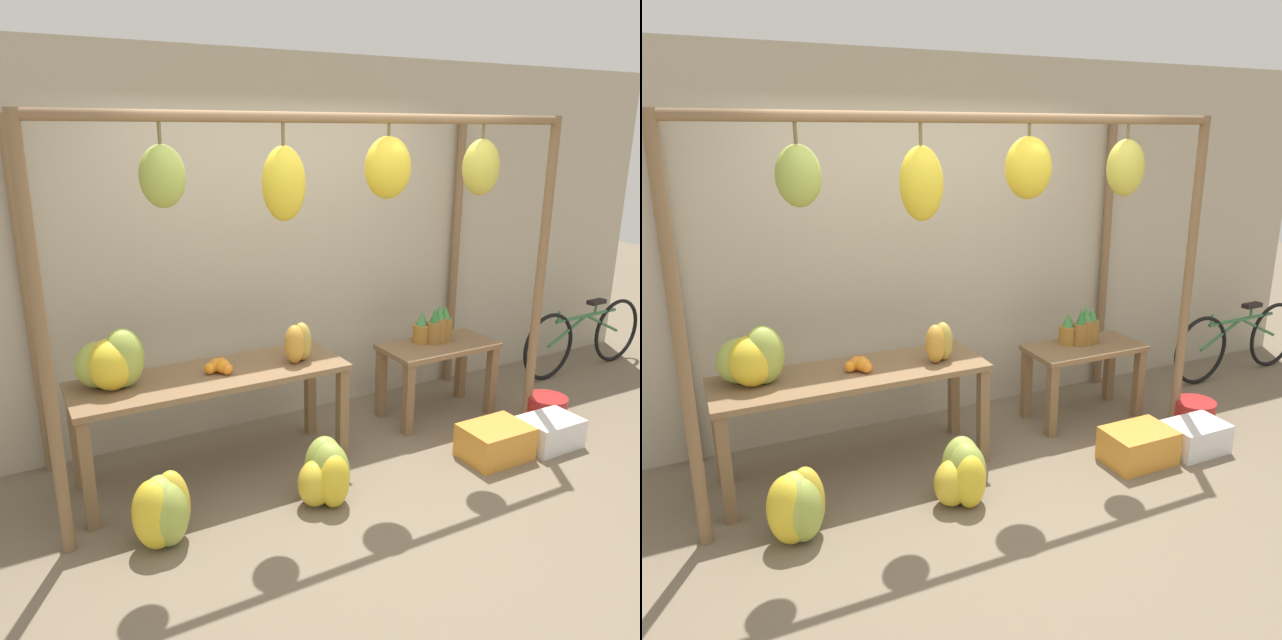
{
  "view_description": "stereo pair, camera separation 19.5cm",
  "coord_description": "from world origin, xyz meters",
  "views": [
    {
      "loc": [
        -1.89,
        -2.84,
        2.24
      ],
      "look_at": [
        0.06,
        0.83,
        0.99
      ],
      "focal_mm": 35.0,
      "sensor_mm": 36.0,
      "label": 1
    },
    {
      "loc": [
        -1.72,
        -2.93,
        2.24
      ],
      "look_at": [
        0.06,
        0.83,
        0.99
      ],
      "focal_mm": 35.0,
      "sensor_mm": 36.0,
      "label": 2
    }
  ],
  "objects": [
    {
      "name": "shop_wall_back",
      "position": [
        0.0,
        1.51,
        1.4
      ],
      "size": [
        8.0,
        0.08,
        2.8
      ],
      "color": "#B2A893",
      "rests_on": "ground_plane"
    },
    {
      "name": "banana_pile_on_table",
      "position": [
        -1.35,
        0.89,
        0.9
      ],
      "size": [
        0.49,
        0.48,
        0.37
      ],
      "color": "#9EB247",
      "rests_on": "display_table_main"
    },
    {
      "name": "stall_awning",
      "position": [
        0.04,
        0.58,
        1.78
      ],
      "size": [
        3.54,
        1.16,
        2.35
      ],
      "color": "brown",
      "rests_on": "ground_plane"
    },
    {
      "name": "fruit_crate_purple",
      "position": [
        1.58,
        0.05,
        0.11
      ],
      "size": [
        0.42,
        0.31,
        0.22
      ],
      "color": "silver",
      "rests_on": "ground_plane"
    },
    {
      "name": "parked_bicycle",
      "position": [
        3.07,
        1.02,
        0.34
      ],
      "size": [
        1.65,
        0.1,
        0.69
      ],
      "color": "black",
      "rests_on": "ground_plane"
    },
    {
      "name": "display_table_main",
      "position": [
        -0.74,
        0.83,
        0.63
      ],
      "size": [
        1.79,
        0.59,
        0.74
      ],
      "color": "brown",
      "rests_on": "ground_plane"
    },
    {
      "name": "banana_pile_ground_right",
      "position": [
        -0.24,
        0.19,
        0.19
      ],
      "size": [
        0.42,
        0.37,
        0.42
      ],
      "color": "#9EB247",
      "rests_on": "ground_plane"
    },
    {
      "name": "papaya_pile",
      "position": [
        -0.15,
        0.76,
        0.87
      ],
      "size": [
        0.24,
        0.22,
        0.27
      ],
      "color": "#B2993D",
      "rests_on": "display_table_main"
    },
    {
      "name": "orange_pile",
      "position": [
        -0.69,
        0.82,
        0.78
      ],
      "size": [
        0.17,
        0.21,
        0.1
      ],
      "color": "orange",
      "rests_on": "display_table_main"
    },
    {
      "name": "pineapple_cluster",
      "position": [
        1.17,
        0.94,
        0.74
      ],
      "size": [
        0.32,
        0.2,
        0.32
      ],
      "color": "olive",
      "rests_on": "display_table_side"
    },
    {
      "name": "fruit_crate_white",
      "position": [
        1.09,
        0.11,
        0.12
      ],
      "size": [
        0.47,
        0.35,
        0.24
      ],
      "color": "orange",
      "rests_on": "ground_plane"
    },
    {
      "name": "display_table_side",
      "position": [
        1.17,
        0.89,
        0.47
      ],
      "size": [
        0.93,
        0.47,
        0.61
      ],
      "color": "brown",
      "rests_on": "ground_plane"
    },
    {
      "name": "blue_bucket",
      "position": [
        1.85,
        0.34,
        0.11
      ],
      "size": [
        0.31,
        0.31,
        0.22
      ],
      "color": "#AD2323",
      "rests_on": "ground_plane"
    },
    {
      "name": "banana_pile_ground_left",
      "position": [
        -1.24,
        0.25,
        0.2
      ],
      "size": [
        0.4,
        0.39,
        0.43
      ],
      "color": "gold",
      "rests_on": "ground_plane"
    },
    {
      "name": "ground_plane",
      "position": [
        0.0,
        0.0,
        0.0
      ],
      "size": [
        20.0,
        20.0,
        0.0
      ],
      "primitive_type": "plane",
      "color": "#756651"
    }
  ]
}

